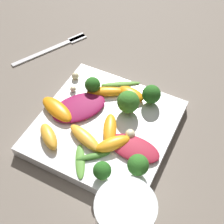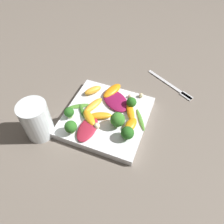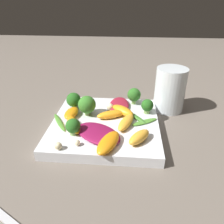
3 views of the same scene
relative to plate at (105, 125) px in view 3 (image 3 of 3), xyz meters
The scene contains 23 objects.
ground_plane 0.01m from the plate, ahead, with size 2.40×2.40×0.00m, color #6B6056.
plate is the anchor object (origin of this frame).
drinking_glass 0.20m from the plate, 54.39° to the right, with size 0.08×0.08×0.12m.
radicchio_leaf_0 0.08m from the plate, 21.72° to the right, with size 0.10×0.05×0.01m.
radicchio_leaf_1 0.06m from the plate, behind, with size 0.12×0.13×0.01m.
orange_segment_0 0.05m from the plate, 106.52° to the right, with size 0.08×0.05×0.02m.
orange_segment_1 0.08m from the plate, 115.20° to the left, with size 0.08×0.06×0.02m.
orange_segment_2 0.03m from the plate, 35.51° to the right, with size 0.05×0.07×0.02m.
orange_segment_3 0.06m from the plate, 46.99° to the right, with size 0.06×0.07×0.02m.
orange_segment_4 0.11m from the plate, 133.36° to the right, with size 0.06×0.06×0.02m.
orange_segment_5 0.09m from the plate, 79.60° to the left, with size 0.06×0.04×0.02m.
orange_segment_6 0.10m from the plate, 169.94° to the right, with size 0.09×0.06×0.02m.
broccoli_floret_0 0.11m from the plate, 57.22° to the left, with size 0.04×0.04×0.04m.
broccoli_floret_1 0.09m from the plate, 134.18° to the left, with size 0.03×0.03×0.04m.
broccoli_floret_2 0.11m from the plate, 64.56° to the right, with size 0.03×0.03×0.04m.
broccoli_floret_3 0.12m from the plate, 34.84° to the right, with size 0.04×0.04×0.04m.
broccoli_floret_4 0.07m from the plate, 61.43° to the left, with size 0.04×0.04×0.05m.
arugula_sprig_0 0.09m from the plate, 89.28° to the right, with size 0.05×0.07×0.00m.
arugula_sprig_1 0.11m from the plate, 99.76° to the left, with size 0.08×0.05×0.00m.
arugula_sprig_2 0.08m from the plate, 77.86° to the right, with size 0.05×0.05×0.01m.
macadamia_nut_0 0.06m from the plate, ahead, with size 0.02×0.02×0.02m.
macadamia_nut_1 0.14m from the plate, 144.84° to the left, with size 0.01×0.01×0.01m.
macadamia_nut_2 0.11m from the plate, 155.06° to the left, with size 0.01×0.01×0.01m.
Camera 3 is at (-0.43, -0.05, 0.29)m, focal length 35.00 mm.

